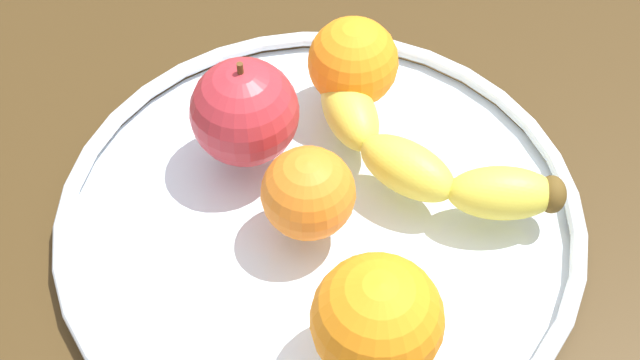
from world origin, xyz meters
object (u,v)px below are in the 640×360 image
at_px(apple, 245,112).
at_px(orange_back_right, 377,320).
at_px(fruit_bowl, 320,214).
at_px(banana, 423,158).
at_px(orange_center, 353,62).
at_px(orange_back_left, 308,193).

bearing_deg(apple, orange_back_right, -10.76).
relative_size(fruit_bowl, banana, 1.83).
distance_m(banana, orange_center, 0.10).
bearing_deg(orange_back_left, fruit_bowl, 110.58).
height_order(apple, orange_center, apple).
bearing_deg(fruit_bowl, orange_center, 128.93).
bearing_deg(orange_back_right, apple, 169.24).
bearing_deg(banana, apple, -154.23).
bearing_deg(orange_center, apple, -92.77).
height_order(fruit_bowl, orange_back_right, orange_back_right).
height_order(fruit_bowl, banana, banana).
height_order(apple, orange_back_left, apple).
height_order(orange_back_right, orange_back_left, orange_back_right).
bearing_deg(orange_back_right, fruit_bowl, 158.23).
xyz_separation_m(apple, orange_center, (0.00, 0.10, -0.00)).
distance_m(banana, apple, 0.13).
xyz_separation_m(fruit_bowl, orange_center, (-0.07, 0.09, 0.04)).
distance_m(fruit_bowl, orange_back_left, 0.04).
height_order(banana, orange_center, orange_center).
relative_size(banana, apple, 2.37).
bearing_deg(banana, orange_back_right, -68.68).
bearing_deg(orange_center, orange_back_right, -36.11).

